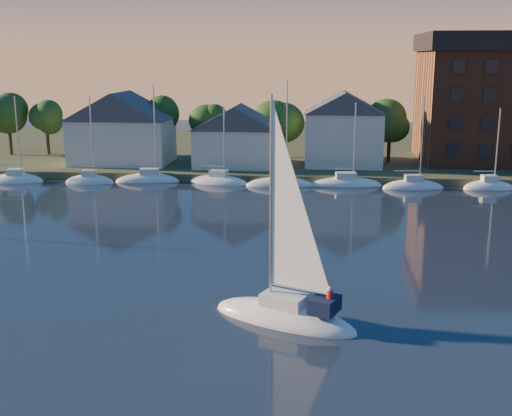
# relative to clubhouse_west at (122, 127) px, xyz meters

# --- Properties ---
(ground) EXTENTS (260.00, 260.00, 0.00)m
(ground) POSITION_rel_clubhouse_west_xyz_m (22.00, -58.00, -5.93)
(ground) COLOR black
(ground) RESTS_ON ground
(shoreline_land) EXTENTS (160.00, 50.00, 2.00)m
(shoreline_land) POSITION_rel_clubhouse_west_xyz_m (22.00, 17.00, -5.93)
(shoreline_land) COLOR #394226
(shoreline_land) RESTS_ON ground
(wooden_dock) EXTENTS (120.00, 3.00, 1.00)m
(wooden_dock) POSITION_rel_clubhouse_west_xyz_m (22.00, -6.00, -5.93)
(wooden_dock) COLOR brown
(wooden_dock) RESTS_ON ground
(clubhouse_west) EXTENTS (13.65, 9.45, 9.64)m
(clubhouse_west) POSITION_rel_clubhouse_west_xyz_m (0.00, 0.00, 0.00)
(clubhouse_west) COLOR silver
(clubhouse_west) RESTS_ON shoreline_land
(clubhouse_centre) EXTENTS (11.55, 8.40, 8.08)m
(clubhouse_centre) POSITION_rel_clubhouse_west_xyz_m (16.00, -1.00, -0.80)
(clubhouse_centre) COLOR silver
(clubhouse_centre) RESTS_ON shoreline_land
(clubhouse_east) EXTENTS (10.50, 8.40, 9.80)m
(clubhouse_east) POSITION_rel_clubhouse_west_xyz_m (30.00, 1.00, 0.07)
(clubhouse_east) COLOR silver
(clubhouse_east) RESTS_ON shoreline_land
(tree_line) EXTENTS (93.40, 5.40, 8.90)m
(tree_line) POSITION_rel_clubhouse_west_xyz_m (24.00, 5.00, 1.24)
(tree_line) COLOR #39261A
(tree_line) RESTS_ON shoreline_land
(moored_fleet) EXTENTS (87.50, 2.40, 12.05)m
(moored_fleet) POSITION_rel_clubhouse_west_xyz_m (22.00, -9.00, -5.83)
(moored_fleet) COLOR white
(moored_fleet) RESTS_ON ground
(hero_sailboat) EXTENTS (9.63, 6.46, 14.34)m
(hero_sailboat) POSITION_rel_clubhouse_west_xyz_m (25.02, -49.86, -5.33)
(hero_sailboat) COLOR white
(hero_sailboat) RESTS_ON ground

